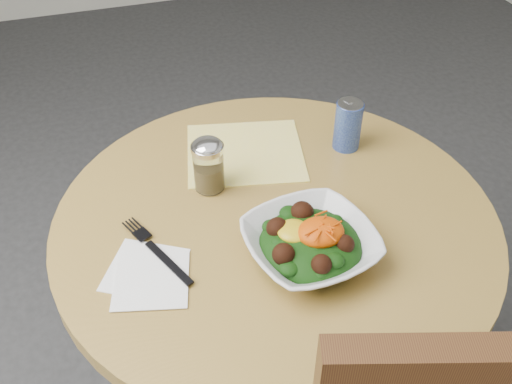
# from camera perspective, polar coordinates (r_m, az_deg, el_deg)

# --- Properties ---
(table) EXTENTS (0.90, 0.90, 0.75)m
(table) POSITION_cam_1_polar(r_m,az_deg,el_deg) (1.30, 1.79, -8.57)
(table) COLOR black
(table) RESTS_ON ground
(cloth_napkin) EXTENTS (0.31, 0.29, 0.00)m
(cloth_napkin) POSITION_cam_1_polar(r_m,az_deg,el_deg) (1.32, -1.11, 4.01)
(cloth_napkin) COLOR yellow
(cloth_napkin) RESTS_ON table
(paper_napkins) EXTENTS (0.18, 0.20, 0.00)m
(paper_napkins) POSITION_cam_1_polar(r_m,az_deg,el_deg) (1.06, -10.72, -8.15)
(paper_napkins) COLOR white
(paper_napkins) RESTS_ON table
(salad_bowl) EXTENTS (0.27, 0.27, 0.09)m
(salad_bowl) POSITION_cam_1_polar(r_m,az_deg,el_deg) (1.06, 5.45, -5.12)
(salad_bowl) COLOR silver
(salad_bowl) RESTS_ON table
(fork) EXTENTS (0.10, 0.21, 0.00)m
(fork) POSITION_cam_1_polar(r_m,az_deg,el_deg) (1.10, -10.08, -5.58)
(fork) COLOR black
(fork) RESTS_ON table
(spice_shaker) EXTENTS (0.07, 0.07, 0.12)m
(spice_shaker) POSITION_cam_1_polar(r_m,az_deg,el_deg) (1.19, -4.77, 2.67)
(spice_shaker) COLOR silver
(spice_shaker) RESTS_ON table
(beverage_can) EXTENTS (0.06, 0.06, 0.12)m
(beverage_can) POSITION_cam_1_polar(r_m,az_deg,el_deg) (1.32, 9.17, 6.61)
(beverage_can) COLOR navy
(beverage_can) RESTS_ON table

